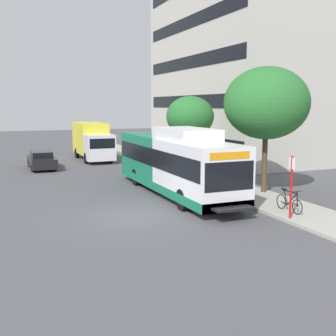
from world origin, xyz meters
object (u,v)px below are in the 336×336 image
street_tree_mid_block (190,117)px  parked_car_far_lane (42,160)px  box_truck_background (92,140)px  bus_stop_sign_pole (291,182)px  transit_bus (175,163)px  bicycle_parked (289,202)px  street_tree_near_stop (266,103)px

street_tree_mid_block → parked_car_far_lane: bearing=149.9°
box_truck_background → bus_stop_sign_pole: bearing=-82.4°
transit_bus → bus_stop_sign_pole: (2.21, -6.93, -0.05)m
bicycle_parked → parked_car_far_lane: parked_car_far_lane is taller
transit_bus → bicycle_parked: bearing=-64.4°
transit_bus → parked_car_far_lane: 13.75m
bus_stop_sign_pole → bicycle_parked: size_ratio=1.48×
transit_bus → bus_stop_sign_pole: size_ratio=4.71×
box_truck_background → parked_car_far_lane: bearing=-141.7°
bus_stop_sign_pole → street_tree_mid_block: (1.92, 13.76, 2.33)m
bus_stop_sign_pole → street_tree_near_stop: size_ratio=0.39×
parked_car_far_lane → box_truck_background: size_ratio=0.64×
bus_stop_sign_pole → box_truck_background: bearing=97.6°
bicycle_parked → bus_stop_sign_pole: bearing=-126.1°
street_tree_near_stop → parked_car_far_lane: bearing=124.9°
street_tree_near_stop → box_truck_background: street_tree_near_stop is taller
transit_bus → box_truck_background: 16.27m
bicycle_parked → box_truck_background: box_truck_background is taller
street_tree_mid_block → bus_stop_sign_pole: bearing=-97.9°
transit_bus → parked_car_far_lane: (-5.65, 12.49, -1.04)m
street_tree_near_stop → box_truck_background: bearing=106.3°
bicycle_parked → transit_bus: bearing=115.6°
bicycle_parked → street_tree_near_stop: 6.15m
street_tree_near_stop → street_tree_mid_block: street_tree_near_stop is taller
bicycle_parked → street_tree_near_stop: street_tree_near_stop is taller
street_tree_mid_block → parked_car_far_lane: (-9.78, 5.66, -3.32)m
bus_stop_sign_pole → parked_car_far_lane: bus_stop_sign_pole is taller
parked_car_far_lane → bicycle_parked: bearing=-65.2°
box_truck_background → transit_bus: bearing=-86.9°
street_tree_near_stop → bicycle_parked: bearing=-110.6°
box_truck_background → bicycle_parked: bearing=-80.4°
bus_stop_sign_pole → transit_bus: bearing=107.7°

